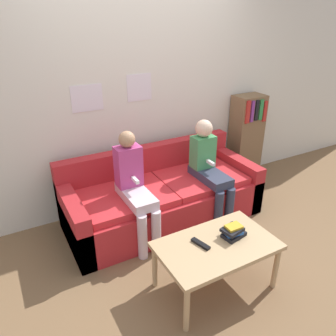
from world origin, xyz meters
TOP-DOWN VIEW (x-y plane):
  - ground_plane at (0.00, 0.00)m, footprint 10.00×10.00m
  - wall_back at (-0.00, 1.06)m, footprint 8.00×0.06m
  - couch at (0.00, 0.54)m, footprint 2.05×0.85m
  - coffee_table at (-0.10, -0.55)m, footprint 0.93×0.57m
  - person_left at (-0.39, 0.35)m, footprint 0.24×0.58m
  - person_right at (0.46, 0.35)m, footprint 0.24×0.58m
  - tv_remote at (-0.21, -0.50)m, footprint 0.08×0.17m
  - book_stack at (0.07, -0.54)m, footprint 0.21×0.16m
  - bookshelf at (1.43, 0.88)m, footprint 0.39×0.28m

SIDE VIEW (x-z plane):
  - ground_plane at x=0.00m, z-range 0.00..0.00m
  - couch at x=0.00m, z-range -0.11..0.63m
  - coffee_table at x=-0.10m, z-range 0.17..0.60m
  - tv_remote at x=-0.21m, z-range 0.43..0.45m
  - book_stack at x=0.07m, z-range 0.43..0.53m
  - bookshelf at x=1.43m, z-range 0.00..1.13m
  - person_left at x=-0.39m, z-range 0.05..1.14m
  - person_right at x=0.46m, z-range 0.07..1.13m
  - wall_back at x=0.00m, z-range 0.00..2.60m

